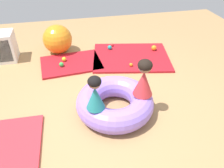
% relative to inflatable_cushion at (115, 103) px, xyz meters
% --- Properties ---
extents(ground_plane, '(8.00, 8.00, 0.00)m').
position_rel_inflatable_cushion_xyz_m(ground_plane, '(-0.11, 0.00, -0.16)').
color(ground_plane, tan).
extents(gym_mat_center_rear, '(1.70, 1.43, 0.04)m').
position_rel_inflatable_cushion_xyz_m(gym_mat_center_rear, '(0.67, 1.48, -0.14)').
color(gym_mat_center_rear, '#B21923').
rests_on(gym_mat_center_rear, ground).
extents(gym_mat_far_right, '(1.19, 0.90, 0.04)m').
position_rel_inflatable_cushion_xyz_m(gym_mat_far_right, '(-0.54, 1.48, -0.14)').
color(gym_mat_far_right, '#B21923').
rests_on(gym_mat_far_right, ground).
extents(inflatable_cushion, '(1.10, 1.10, 0.33)m').
position_rel_inflatable_cushion_xyz_m(inflatable_cushion, '(0.00, 0.00, 0.00)').
color(inflatable_cushion, '#9975EA').
rests_on(inflatable_cushion, ground).
extents(child_in_teal, '(0.28, 0.28, 0.46)m').
position_rel_inflatable_cushion_xyz_m(child_in_teal, '(-0.30, -0.22, 0.39)').
color(child_in_teal, teal).
rests_on(child_in_teal, inflatable_cushion).
extents(child_in_red, '(0.27, 0.27, 0.53)m').
position_rel_inflatable_cushion_xyz_m(child_in_red, '(0.37, -0.08, 0.42)').
color(child_in_red, red).
rests_on(child_in_red, inflatable_cushion).
extents(play_ball_orange, '(0.06, 0.06, 0.06)m').
position_rel_inflatable_cushion_xyz_m(play_ball_orange, '(0.56, 1.10, -0.09)').
color(play_ball_orange, orange).
rests_on(play_ball_orange, gym_mat_center_rear).
extents(play_ball_yellow, '(0.08, 0.08, 0.08)m').
position_rel_inflatable_cushion_xyz_m(play_ball_yellow, '(-0.66, 1.56, -0.08)').
color(play_ball_yellow, yellow).
rests_on(play_ball_yellow, gym_mat_far_right).
extents(play_ball_teal, '(0.09, 0.09, 0.09)m').
position_rel_inflatable_cushion_xyz_m(play_ball_teal, '(0.31, 1.87, -0.08)').
color(play_ball_teal, teal).
rests_on(play_ball_teal, gym_mat_center_rear).
extents(play_ball_red, '(0.06, 0.06, 0.06)m').
position_rel_inflatable_cushion_xyz_m(play_ball_red, '(0.39, 2.00, -0.09)').
color(play_ball_red, red).
rests_on(play_ball_red, gym_mat_center_rear).
extents(play_ball_green, '(0.09, 0.09, 0.09)m').
position_rel_inflatable_cushion_xyz_m(play_ball_green, '(-0.72, 1.37, -0.08)').
color(play_ball_green, green).
rests_on(play_ball_green, gym_mat_far_right).
extents(play_ball_orange_second, '(0.11, 0.11, 0.11)m').
position_rel_inflatable_cushion_xyz_m(play_ball_orange_second, '(1.21, 1.63, -0.07)').
color(play_ball_orange_second, orange).
rests_on(play_ball_orange_second, gym_mat_center_rear).
extents(exercise_ball_large, '(0.59, 0.59, 0.59)m').
position_rel_inflatable_cushion_xyz_m(exercise_ball_large, '(-0.75, 2.04, 0.13)').
color(exercise_ball_large, orange).
rests_on(exercise_ball_large, ground).
extents(storage_cube, '(0.44, 0.44, 0.56)m').
position_rel_inflatable_cushion_xyz_m(storage_cube, '(-1.78, 1.92, 0.12)').
color(storage_cube, white).
rests_on(storage_cube, ground).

